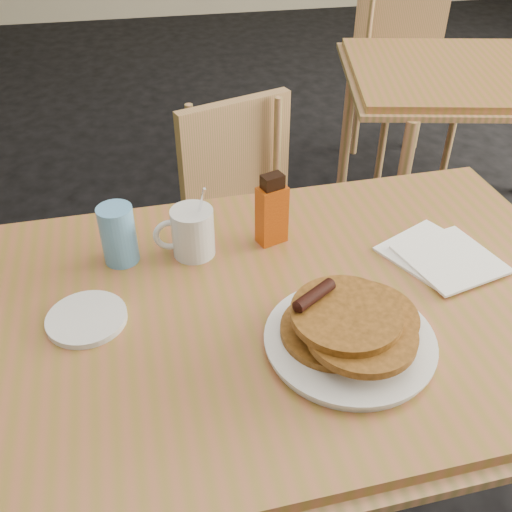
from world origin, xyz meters
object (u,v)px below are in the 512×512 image
Objects in this scene: coffee_mug at (191,232)px; blue_tumbler at (118,235)px; syrup_bottle at (272,212)px; chair_neighbor_far at (405,49)px; main_table at (297,314)px; pancake_plate at (350,332)px; neighbor_table at (499,80)px; chair_main_far at (241,213)px.

blue_tumbler is at bearing 170.03° from coffee_mug.
syrup_bottle is 0.32m from blue_tumbler.
chair_neighbor_far is at bearing 50.65° from blue_tumbler.
pancake_plate is (0.05, -0.13, 0.07)m from main_table.
chair_neighbor_far reaches higher than neighbor_table.
pancake_plate is at bearing -61.03° from coffee_mug.
main_table is 1.27× the size of chair_neighbor_far.
main_table is at bearing 112.15° from pancake_plate.
coffee_mug is (-0.23, 0.32, 0.02)m from pancake_plate.
neighbor_table is at bearing 20.94° from syrup_bottle.
blue_tumbler is (-0.34, -0.52, 0.32)m from chair_main_far.
neighbor_table is at bearing 45.53° from main_table.
main_table and neighbor_table have the same top height.
main_table is 0.23m from syrup_bottle.
coffee_mug reaches higher than blue_tumbler.
syrup_bottle is (-0.02, -0.52, 0.33)m from chair_main_far.
chair_neighbor_far is at bearing 38.87° from syrup_bottle.
chair_main_far is 0.84× the size of chair_neighbor_far.
neighbor_table is 7.80× the size of coffee_mug.
neighbor_table is at bearing 0.68° from chair_main_far.
pancake_plate is 0.34m from syrup_bottle.
chair_main_far is 2.80× the size of pancake_plate.
chair_neighbor_far reaches higher than coffee_mug.
syrup_bottle reaches higher than main_table.
main_table is 0.16m from pancake_plate.
syrup_bottle is at bearing 100.83° from pancake_plate.
coffee_mug is at bearing -144.00° from neighbor_table.
coffee_mug is 0.15m from blue_tumbler.
chair_main_far is at bearing 88.75° from main_table.
syrup_bottle is 1.28× the size of blue_tumbler.
chair_neighbor_far is 6.12× the size of syrup_bottle.
coffee_mug is (-0.18, 0.18, 0.10)m from main_table.
syrup_bottle is at bearing 0.83° from blue_tumbler.
coffee_mug is (-0.19, -0.53, 0.31)m from chair_main_far.
chair_main_far is 0.89m from pancake_plate.
chair_neighbor_far is 2.09m from coffee_mug.
neighbor_table is 1.14m from chair_main_far.
blue_tumbler is at bearing 162.02° from syrup_bottle.
chair_neighbor_far is 2.18m from blue_tumbler.
neighbor_table is 1.66m from blue_tumbler.
chair_neighbor_far is (1.05, 1.86, -0.12)m from main_table.
main_table is 1.51× the size of chair_main_far.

